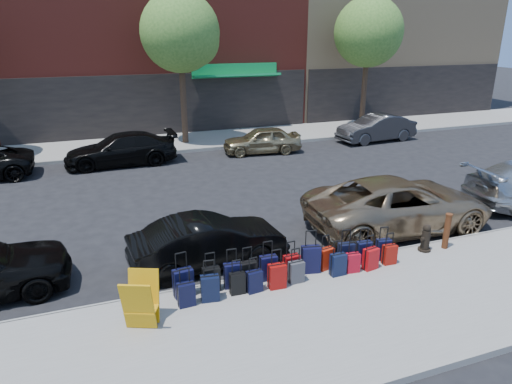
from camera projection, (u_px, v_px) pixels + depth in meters
name	position (u px, v px, depth m)	size (l,w,h in m)	color
ground	(231.00, 210.00, 15.02)	(120.00, 120.00, 0.00)	black
sidewalk_near	(326.00, 319.00, 9.24)	(60.00, 4.00, 0.15)	gray
sidewalk_far	(174.00, 142.00, 23.84)	(60.00, 4.00, 0.15)	gray
curb_near	(286.00, 272.00, 11.03)	(60.00, 0.08, 0.15)	gray
curb_far	(182.00, 151.00, 22.05)	(60.00, 0.08, 0.15)	gray
tree_center	(183.00, 35.00, 21.82)	(3.80, 3.80, 7.27)	black
tree_right	(371.00, 34.00, 25.24)	(3.80, 3.80, 7.27)	black
suitcase_front_0	(183.00, 283.00, 9.80)	(0.45, 0.28, 1.02)	black
suitcase_front_1	(211.00, 279.00, 10.01)	(0.38, 0.21, 0.91)	black
suitcase_front_2	(233.00, 275.00, 10.17)	(0.40, 0.24, 0.92)	black
suitcase_front_3	(248.00, 273.00, 10.27)	(0.38, 0.22, 0.91)	black
suitcase_front_4	(268.00, 268.00, 10.48)	(0.39, 0.22, 0.94)	black
suitcase_front_5	(291.00, 266.00, 10.58)	(0.39, 0.23, 0.89)	maroon
suitcase_front_6	(311.00, 259.00, 10.79)	(0.48, 0.33, 1.05)	black
suitcase_front_7	(326.00, 258.00, 10.95)	(0.39, 0.26, 0.86)	#AE1E0B
suitcase_front_8	(346.00, 254.00, 11.13)	(0.41, 0.26, 0.92)	black
suitcase_front_9	(364.00, 252.00, 11.22)	(0.39, 0.23, 0.91)	black
suitcase_front_10	(383.00, 249.00, 11.41)	(0.38, 0.25, 0.86)	black
suitcase_back_0	(186.00, 294.00, 9.48)	(0.36, 0.22, 0.85)	black
suitcase_back_1	(210.00, 288.00, 9.66)	(0.42, 0.28, 0.92)	black
suitcase_back_2	(237.00, 283.00, 9.92)	(0.34, 0.20, 0.79)	black
suitcase_back_3	(254.00, 281.00, 9.99)	(0.36, 0.24, 0.81)	black
suitcase_back_4	(277.00, 276.00, 10.14)	(0.39, 0.24, 0.92)	maroon
suitcase_back_5	(296.00, 272.00, 10.37)	(0.36, 0.22, 0.83)	#38373C
suitcase_back_7	(338.00, 264.00, 10.68)	(0.37, 0.22, 0.86)	black
suitcase_back_8	(353.00, 263.00, 10.82)	(0.34, 0.21, 0.77)	#A50A1B
suitcase_back_9	(371.00, 259.00, 10.94)	(0.40, 0.28, 0.87)	#AC0B0F
suitcase_back_10	(389.00, 254.00, 11.20)	(0.34, 0.21, 0.81)	maroon
fire_hydrant	(426.00, 239.00, 11.84)	(0.38, 0.33, 0.74)	black
bollard	(447.00, 231.00, 11.93)	(0.18, 0.18, 0.97)	#38190C
display_rack	(141.00, 302.00, 8.74)	(0.81, 0.84, 1.08)	#CC8F0B
car_near_1	(209.00, 242.00, 11.30)	(1.36, 3.89, 1.28)	black
car_near_2	(398.00, 204.00, 13.42)	(2.56, 5.56, 1.55)	#927959
car_far_1	(121.00, 149.00, 19.92)	(1.94, 4.76, 1.38)	black
car_far_2	(262.00, 140.00, 21.86)	(1.50, 3.72, 1.27)	#918059
car_far_3	(376.00, 128.00, 24.20)	(1.49, 4.28, 1.41)	#343537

